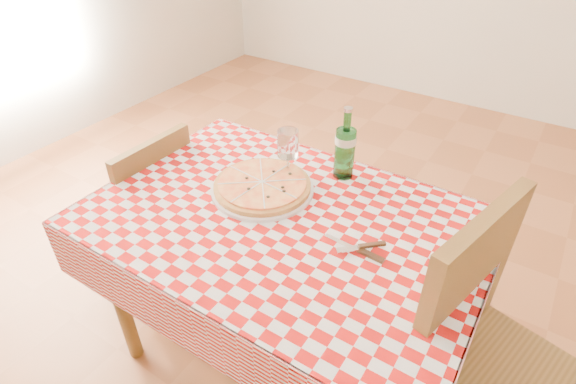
{
  "coord_description": "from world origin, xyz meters",
  "views": [
    {
      "loc": [
        0.64,
        -0.97,
        1.7
      ],
      "look_at": [
        -0.02,
        0.06,
        0.82
      ],
      "focal_mm": 28.0,
      "sensor_mm": 36.0,
      "label": 1
    }
  ],
  "objects_px": {
    "dining_table": "(283,240)",
    "water_bottle": "(345,143)",
    "wine_glass": "(288,155)",
    "chair_near": "(488,351)",
    "chair_far": "(149,207)",
    "pizza_plate": "(262,185)"
  },
  "relations": [
    {
      "from": "chair_near",
      "to": "water_bottle",
      "type": "height_order",
      "value": "water_bottle"
    },
    {
      "from": "chair_near",
      "to": "chair_far",
      "type": "distance_m",
      "value": 1.43
    },
    {
      "from": "dining_table",
      "to": "water_bottle",
      "type": "bearing_deg",
      "value": 81.54
    },
    {
      "from": "chair_near",
      "to": "chair_far",
      "type": "height_order",
      "value": "chair_near"
    },
    {
      "from": "dining_table",
      "to": "chair_near",
      "type": "height_order",
      "value": "chair_near"
    },
    {
      "from": "dining_table",
      "to": "chair_near",
      "type": "xyz_separation_m",
      "value": [
        0.7,
        -0.01,
        -0.08
      ]
    },
    {
      "from": "chair_near",
      "to": "water_bottle",
      "type": "bearing_deg",
      "value": 166.62
    },
    {
      "from": "wine_glass",
      "to": "chair_near",
      "type": "bearing_deg",
      "value": -14.82
    },
    {
      "from": "chair_near",
      "to": "chair_far",
      "type": "xyz_separation_m",
      "value": [
        -1.43,
        0.02,
        -0.1
      ]
    },
    {
      "from": "dining_table",
      "to": "wine_glass",
      "type": "height_order",
      "value": "wine_glass"
    },
    {
      "from": "dining_table",
      "to": "water_bottle",
      "type": "xyz_separation_m",
      "value": [
        0.05,
        0.33,
        0.24
      ]
    },
    {
      "from": "chair_far",
      "to": "wine_glass",
      "type": "bearing_deg",
      "value": -160.44
    },
    {
      "from": "chair_far",
      "to": "pizza_plate",
      "type": "xyz_separation_m",
      "value": [
        0.58,
        0.07,
        0.3
      ]
    },
    {
      "from": "pizza_plate",
      "to": "wine_glass",
      "type": "bearing_deg",
      "value": 76.71
    },
    {
      "from": "pizza_plate",
      "to": "water_bottle",
      "type": "height_order",
      "value": "water_bottle"
    },
    {
      "from": "pizza_plate",
      "to": "wine_glass",
      "type": "relative_size",
      "value": 1.9
    },
    {
      "from": "pizza_plate",
      "to": "chair_near",
      "type": "bearing_deg",
      "value": -6.3
    },
    {
      "from": "dining_table",
      "to": "pizza_plate",
      "type": "bearing_deg",
      "value": 149.04
    },
    {
      "from": "dining_table",
      "to": "wine_glass",
      "type": "bearing_deg",
      "value": 119.23
    },
    {
      "from": "chair_far",
      "to": "wine_glass",
      "type": "relative_size",
      "value": 4.33
    },
    {
      "from": "chair_near",
      "to": "chair_far",
      "type": "bearing_deg",
      "value": -166.92
    },
    {
      "from": "chair_near",
      "to": "wine_glass",
      "type": "xyz_separation_m",
      "value": [
        -0.82,
        0.22,
        0.28
      ]
    }
  ]
}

